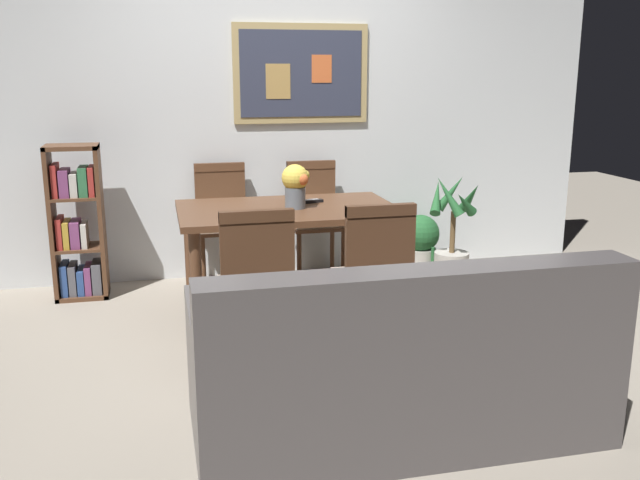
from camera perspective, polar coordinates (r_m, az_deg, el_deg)
The scene contains 13 objects.
ground_plane at distance 4.22m, azimuth 0.03°, elevation -8.39°, with size 12.00×12.00×0.00m, color gray.
wall_back_with_painting at distance 5.49m, azimuth -3.86°, elevation 10.73°, with size 5.20×0.14×2.60m.
dining_table at distance 4.52m, azimuth -2.63°, elevation 1.47°, with size 1.41×0.89×0.73m.
dining_chair_near_right at distance 3.82m, azimuth 4.44°, elevation -2.32°, with size 0.40×0.41×0.91m.
dining_chair_far_right at distance 5.37m, azimuth -0.50°, elevation 2.42°, with size 0.40×0.41×0.91m.
dining_chair_far_left at distance 5.30m, azimuth -8.03°, elevation 2.13°, with size 0.40×0.41×0.91m.
dining_chair_near_left at distance 3.68m, azimuth -5.32°, elevation -2.95°, with size 0.40×0.41×0.91m.
leather_couch at distance 3.14m, azimuth 6.50°, elevation -10.41°, with size 1.80×0.84×0.84m.
bookshelf at distance 5.21m, azimuth -19.29°, elevation 0.94°, with size 0.36×0.28×1.09m.
potted_ivy at distance 5.71m, azimuth 8.23°, elevation -0.14°, with size 0.31×0.31×0.49m.
potted_palm at distance 5.40m, azimuth 10.78°, elevation -0.19°, with size 0.39×0.39×0.84m.
flower_vase at distance 4.44m, azimuth -2.01°, elevation 4.65°, with size 0.18×0.18×0.28m.
tv_remote at distance 4.65m, azimuth -0.69°, elevation 3.21°, with size 0.16×0.08×0.02m.
Camera 1 is at (-0.90, -3.81, 1.59)m, focal length 39.03 mm.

